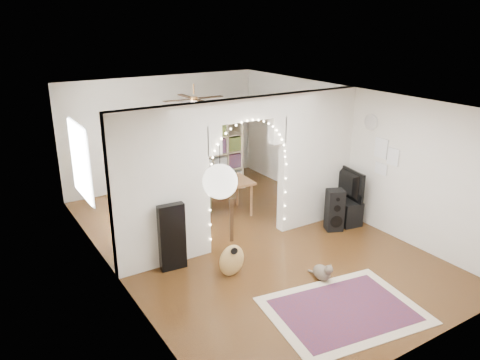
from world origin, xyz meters
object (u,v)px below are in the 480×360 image
dining_table (222,185)px  floor_speaker (335,210)px  acoustic_guitar (232,248)px  bookcase (209,155)px  dining_chair_right (195,200)px  media_console (341,208)px  dining_chair_left (147,189)px

dining_table → floor_speaker: bearing=-45.9°
acoustic_guitar → bookcase: size_ratio=0.65×
bookcase → dining_chair_right: 1.61m
floor_speaker → bookcase: bookcase is taller
acoustic_guitar → floor_speaker: acoustic_guitar is taller
floor_speaker → acoustic_guitar: bearing=-147.1°
floor_speaker → media_console: 0.59m
dining_chair_right → dining_table: bearing=-28.7°
dining_chair_left → dining_chair_right: bearing=-39.6°
acoustic_guitar → bookcase: 4.15m
floor_speaker → dining_table: (-1.50, 1.80, 0.26)m
acoustic_guitar → dining_table: bearing=74.3°
media_console → bookcase: 3.44m
acoustic_guitar → floor_speaker: size_ratio=1.37×
media_console → dining_table: (-1.98, 1.50, 0.43)m
dining_table → media_console: bearing=-32.8°
bookcase → dining_chair_left: size_ratio=2.84×
dining_chair_left → media_console: bearing=-21.7°
floor_speaker → dining_table: 2.36m
dining_chair_right → bookcase: bearing=64.7°
acoustic_guitar → media_console: 3.19m
floor_speaker → bookcase: bearing=129.9°
bookcase → floor_speaker: bearing=-61.4°
dining_chair_left → dining_chair_right: size_ratio=1.00×
acoustic_guitar → dining_chair_left: acoustic_guitar is taller
floor_speaker → dining_chair_right: 2.96m
dining_table → acoustic_guitar: bearing=-112.4°
bookcase → dining_table: bearing=-96.4°
dining_chair_right → dining_chair_left: bearing=131.1°
media_console → dining_chair_right: dining_chair_right is taller
acoustic_guitar → bookcase: bearing=77.4°
floor_speaker → dining_chair_left: size_ratio=1.36×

